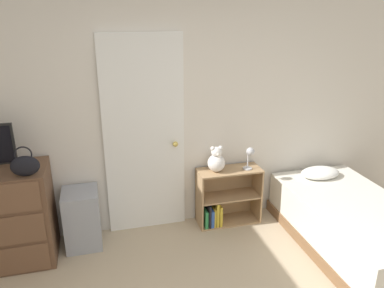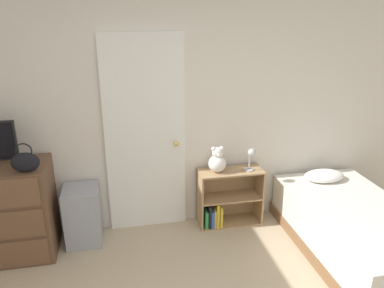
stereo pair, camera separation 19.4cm
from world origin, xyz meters
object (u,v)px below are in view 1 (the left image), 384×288
handbag (25,165)px  storage_bin (82,218)px  desk_lamp (250,154)px  teddy_bear (216,161)px  bookshelf (223,200)px  bed (353,225)px

handbag → storage_bin: handbag is taller
handbag → desk_lamp: 2.20m
teddy_bear → storage_bin: bearing=-178.2°
storage_bin → desk_lamp: desk_lamp is taller
bookshelf → bed: (1.10, -0.76, -0.03)m
teddy_bear → handbag: bearing=-170.3°
handbag → desk_lamp: (2.17, 0.27, -0.22)m
teddy_bear → bed: bearing=-32.1°
desk_lamp → teddy_bear: bearing=173.9°
storage_bin → bookshelf: (1.51, 0.05, -0.03)m
storage_bin → bookshelf: 1.51m
teddy_bear → bookshelf: bearing=5.8°
handbag → storage_bin: bearing=34.0°
handbag → desk_lamp: bearing=7.1°
bookshelf → teddy_bear: 0.50m
storage_bin → bed: size_ratio=0.33×
handbag → storage_bin: 0.87m
handbag → bookshelf: size_ratio=0.39×
storage_bin → bed: 2.71m
handbag → teddy_bear: (1.81, 0.31, -0.27)m
bed → handbag: bearing=171.6°
storage_bin → teddy_bear: (1.41, 0.04, 0.46)m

